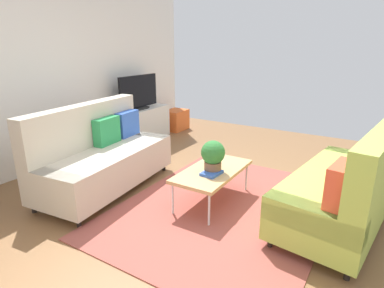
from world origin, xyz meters
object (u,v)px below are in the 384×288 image
bottle_1 (128,106)px  bottle_0 (124,109)px  storage_trunk (176,120)px  tv (139,93)px  couch_green (348,186)px  coffee_table (213,172)px  tv_console (139,125)px  table_book_0 (212,173)px  vase_0 (115,110)px  potted_plant (213,155)px  couch_beige (102,155)px

bottle_1 → bottle_0: bearing=180.0°
storage_trunk → bottle_0: (-1.53, 0.06, 0.50)m
bottle_1 → storage_trunk: bearing=-2.4°
tv → bottle_1: size_ratio=4.49×
tv → storage_trunk: tv is taller
couch_green → coffee_table: 1.45m
coffee_table → tv: (1.48, 2.39, 0.56)m
tv_console → table_book_0: size_ratio=5.83×
tv → vase_0: size_ratio=7.23×
coffee_table → potted_plant: (-0.06, -0.03, 0.23)m
storage_trunk → bottle_0: size_ratio=3.17×
table_book_0 → storage_trunk: bearing=41.1°
potted_plant → vase_0: bearing=68.9°
couch_green → bottle_0: size_ratio=12.15×
tv → potted_plant: tv is taller
vase_0 → couch_beige: bearing=-141.2°
couch_green → potted_plant: size_ratio=5.33×
coffee_table → table_book_0: size_ratio=4.58×
potted_plant → bottle_1: size_ratio=1.68×
storage_trunk → bottle_1: (-1.43, 0.06, 0.53)m
potted_plant → coffee_table: bearing=27.3°
table_book_0 → bottle_1: size_ratio=1.08×
bottle_0 → bottle_1: bearing=0.0°
coffee_table → storage_trunk: (2.58, 2.31, -0.17)m
tv → couch_beige: bearing=-152.6°
storage_trunk → potted_plant: potted_plant is taller
tv_console → bottle_1: size_ratio=6.28×
table_book_0 → bottle_0: bearing=64.1°
table_book_0 → vase_0: bearing=67.7°
bottle_0 → table_book_0: bearing=-115.9°
couch_beige → coffee_table: couch_beige is taller
couch_green → vase_0: size_ratio=14.42×
couch_beige → bottle_0: 1.74m
couch_green → table_book_0: size_ratio=8.31×
storage_trunk → potted_plant: size_ratio=1.39×
couch_beige → vase_0: size_ratio=14.28×
tv_console → table_book_0: (-1.62, -2.47, 0.12)m
storage_trunk → potted_plant: 3.56m
coffee_table → bottle_1: size_ratio=4.93×
couch_beige → coffee_table: (0.39, -1.42, -0.05)m
couch_green → table_book_0: couch_green is taller
vase_0 → bottle_0: bottle_0 is taller
tv → bottle_1: 0.39m
couch_beige → couch_green: size_ratio=0.99×
coffee_table → bottle_0: bottle_0 is taller
couch_beige → tv: bearing=-158.5°
couch_beige → tv: size_ratio=1.98×
table_book_0 → tv_console: bearing=56.8°
storage_trunk → tv_console: bearing=174.8°
storage_trunk → potted_plant: (-2.64, -2.34, 0.40)m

